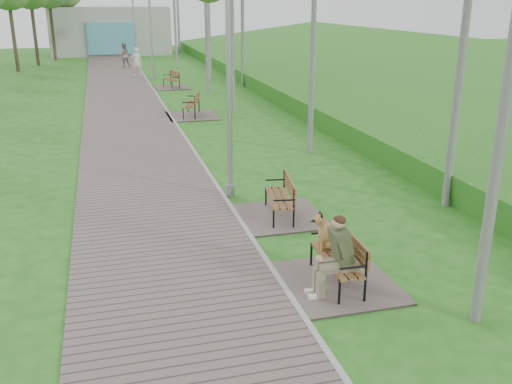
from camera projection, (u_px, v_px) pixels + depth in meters
walkway at (127, 117)px, 23.44m from camera, size 3.50×67.00×0.04m
kerb at (170, 115)px, 23.87m from camera, size 0.10×67.00×0.05m
embankment at (443, 108)px, 25.47m from camera, size 14.00×70.00×1.60m
building_north at (110, 31)px, 49.81m from camera, size 10.00×5.20×4.00m
bench_main at (335, 262)px, 9.52m from camera, size 1.84×2.04×1.60m
bench_second at (279, 208)px, 12.64m from camera, size 1.82×2.02×1.12m
bench_third at (191, 111)px, 23.55m from camera, size 2.03×2.25×1.24m
bench_far at (172, 84)px, 31.17m from camera, size 1.77×1.97×1.09m
lamp_post_second at (229, 93)px, 13.21m from camera, size 0.21×0.21×5.43m
lamp_post_third at (151, 33)px, 33.27m from camera, size 0.23×0.23×5.88m
lamp_post_far at (134, 27)px, 44.19m from camera, size 0.21×0.21×5.43m
pedestrian_near at (137, 62)px, 35.62m from camera, size 0.67×0.46×1.79m
pedestrian_far at (124, 55)px, 40.18m from camera, size 0.90×0.73×1.74m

